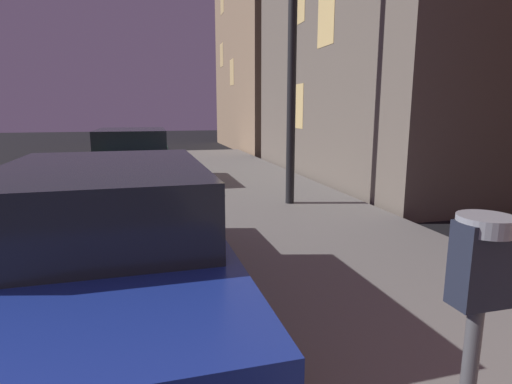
{
  "coord_description": "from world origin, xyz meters",
  "views": [
    {
      "loc": [
        3.22,
        -0.36,
        1.87
      ],
      "look_at": [
        4.0,
        2.62,
        1.26
      ],
      "focal_mm": 28.93,
      "sensor_mm": 36.0,
      "label": 1
    }
  ],
  "objects": [
    {
      "name": "car_green",
      "position": [
        2.85,
        10.23,
        0.72
      ],
      "size": [
        2.07,
        4.33,
        1.43
      ],
      "color": "#19592D",
      "rests_on": "ground"
    },
    {
      "name": "parking_meter",
      "position": [
        4.3,
        0.73,
        1.19
      ],
      "size": [
        0.19,
        0.19,
        1.37
      ],
      "color": "#59595B",
      "rests_on": "sidewalk"
    },
    {
      "name": "car_blue",
      "position": [
        2.85,
        3.3,
        0.71
      ],
      "size": [
        2.11,
        4.61,
        1.43
      ],
      "color": "navy",
      "rests_on": "ground"
    },
    {
      "name": "building_far",
      "position": [
        10.49,
        19.84,
        5.6
      ],
      "size": [
        6.4,
        9.0,
        11.2
      ],
      "color": "#8C7259",
      "rests_on": "ground"
    }
  ]
}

